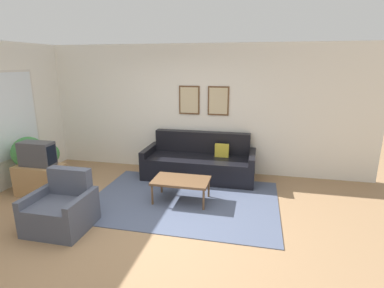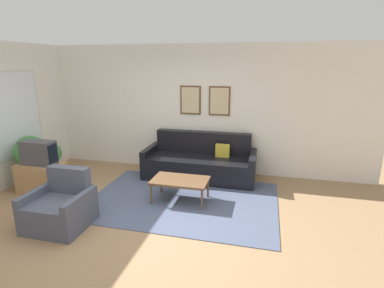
# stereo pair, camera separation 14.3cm
# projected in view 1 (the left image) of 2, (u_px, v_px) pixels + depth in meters

# --- Properties ---
(ground_plane) EXTENTS (16.00, 16.00, 0.00)m
(ground_plane) POSITION_uv_depth(u_px,v_px,m) (137.00, 226.00, 4.39)
(ground_plane) COLOR #997551
(area_rug) EXTENTS (3.20, 2.25, 0.01)m
(area_rug) POSITION_uv_depth(u_px,v_px,m) (184.00, 200.00, 5.20)
(area_rug) COLOR #4C5670
(area_rug) RESTS_ON ground_plane
(wall_back) EXTENTS (8.00, 0.09, 2.70)m
(wall_back) POSITION_uv_depth(u_px,v_px,m) (181.00, 109.00, 6.47)
(wall_back) COLOR white
(wall_back) RESTS_ON ground_plane
(couch) EXTENTS (2.26, 0.90, 0.91)m
(couch) POSITION_uv_depth(u_px,v_px,m) (200.00, 163.00, 6.20)
(couch) COLOR black
(couch) RESTS_ON ground_plane
(coffee_table) EXTENTS (0.95, 0.58, 0.40)m
(coffee_table) POSITION_uv_depth(u_px,v_px,m) (181.00, 181.00, 5.09)
(coffee_table) COLOR brown
(coffee_table) RESTS_ON ground_plane
(tv_stand) EXTENTS (0.82, 0.45, 0.55)m
(tv_stand) POSITION_uv_depth(u_px,v_px,m) (41.00, 180.00, 5.41)
(tv_stand) COLOR #A87F51
(tv_stand) RESTS_ON ground_plane
(tv) EXTENTS (0.60, 0.28, 0.43)m
(tv) POSITION_uv_depth(u_px,v_px,m) (37.00, 154.00, 5.28)
(tv) COLOR #424247
(tv) RESTS_ON tv_stand
(armchair) EXTENTS (0.82, 0.76, 0.81)m
(armchair) POSITION_uv_depth(u_px,v_px,m) (62.00, 210.00, 4.30)
(armchair) COLOR #474C5B
(armchair) RESTS_ON ground_plane
(potted_plant_tall) EXTENTS (0.59, 0.59, 0.99)m
(potted_plant_tall) POSITION_uv_depth(u_px,v_px,m) (29.00, 156.00, 5.61)
(potted_plant_tall) COLOR #383D42
(potted_plant_tall) RESTS_ON ground_plane
(potted_plant_by_window) EXTENTS (0.43, 0.43, 0.72)m
(potted_plant_by_window) POSITION_uv_depth(u_px,v_px,m) (49.00, 157.00, 6.16)
(potted_plant_by_window) COLOR #383D42
(potted_plant_by_window) RESTS_ON ground_plane
(potted_plant_small) EXTENTS (0.56, 0.56, 0.85)m
(potted_plant_small) POSITION_uv_depth(u_px,v_px,m) (35.00, 159.00, 5.71)
(potted_plant_small) COLOR beige
(potted_plant_small) RESTS_ON ground_plane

